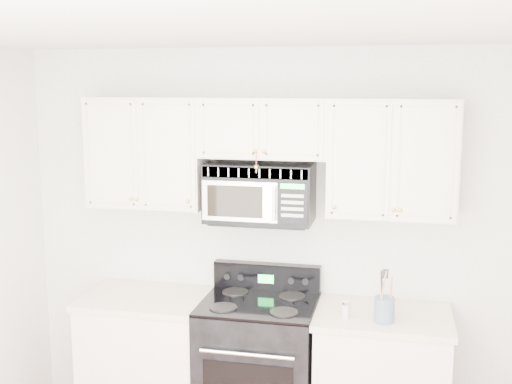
# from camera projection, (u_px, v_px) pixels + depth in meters

# --- Properties ---
(room) EXTENTS (3.51, 3.51, 2.61)m
(room) POSITION_uv_depth(u_px,v_px,m) (192.00, 331.00, 2.80)
(room) COLOR brown
(room) RESTS_ON ground
(base_cabinet_left) EXTENTS (0.86, 0.65, 0.92)m
(base_cabinet_left) POSITION_uv_depth(u_px,v_px,m) (149.00, 362.00, 4.50)
(base_cabinet_left) COLOR silver
(base_cabinet_left) RESTS_ON ground
(range) EXTENTS (0.75, 0.69, 1.12)m
(range) POSITION_uv_depth(u_px,v_px,m) (259.00, 366.00, 4.32)
(range) COLOR black
(range) RESTS_ON ground
(upper_cabinets) EXTENTS (2.44, 0.37, 0.75)m
(upper_cabinets) POSITION_uv_depth(u_px,v_px,m) (265.00, 149.00, 4.21)
(upper_cabinets) COLOR silver
(upper_cabinets) RESTS_ON ground
(microwave) EXTENTS (0.71, 0.40, 0.39)m
(microwave) POSITION_uv_depth(u_px,v_px,m) (260.00, 192.00, 4.25)
(microwave) COLOR black
(microwave) RESTS_ON ground
(utensil_crock) EXTENTS (0.12, 0.12, 0.33)m
(utensil_crock) POSITION_uv_depth(u_px,v_px,m) (384.00, 309.00, 3.92)
(utensil_crock) COLOR #4F5C71
(utensil_crock) RESTS_ON base_cabinet_right
(shaker_salt) EXTENTS (0.05, 0.05, 0.11)m
(shaker_salt) POSITION_uv_depth(u_px,v_px,m) (346.00, 310.00, 3.97)
(shaker_salt) COLOR #B9BAC4
(shaker_salt) RESTS_ON base_cabinet_right
(shaker_pepper) EXTENTS (0.04, 0.04, 0.09)m
(shaker_pepper) POSITION_uv_depth(u_px,v_px,m) (345.00, 311.00, 3.98)
(shaker_pepper) COLOR #B9BAC4
(shaker_pepper) RESTS_ON base_cabinet_right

